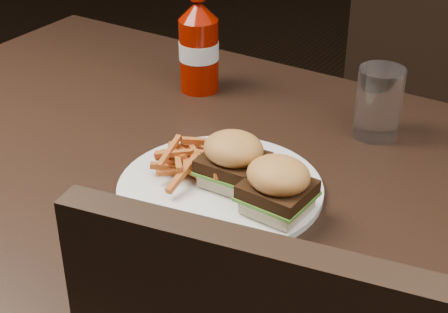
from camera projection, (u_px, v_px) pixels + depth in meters
The scene contains 8 objects.
dining_table at pixel (190, 175), 1.01m from camera, with size 1.20×0.80×0.04m, color black.
chair_far at pixel (438, 122), 1.80m from camera, with size 0.41×0.41×0.04m, color black.
plate at pixel (220, 188), 0.93m from camera, with size 0.28×0.28×0.01m, color white.
sandwich_half_a at pixel (233, 176), 0.93m from camera, with size 0.07×0.07×0.02m, color beige.
sandwich_half_b at pixel (277, 204), 0.87m from camera, with size 0.07×0.07×0.02m, color beige.
fries_pile at pixel (191, 157), 0.95m from camera, with size 0.11×0.11×0.04m, color #AC6A25, non-canonical shape.
ketchup_bottle at pixel (199, 57), 1.19m from camera, with size 0.07×0.07×0.14m, color #810D00.
tumbler at pixel (379, 103), 1.04m from camera, with size 0.07×0.07×0.11m, color white.
Camera 1 is at (0.50, -0.69, 1.26)m, focal length 55.00 mm.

